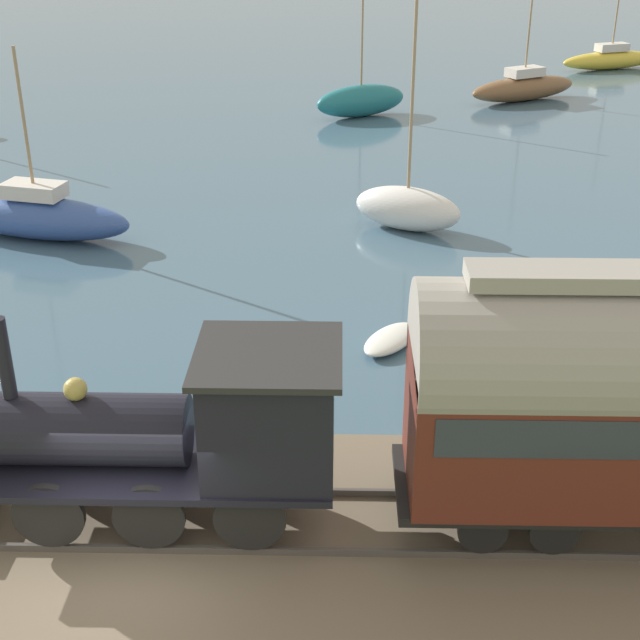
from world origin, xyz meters
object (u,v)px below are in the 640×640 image
object	(u,v)px
steam_locomotive	(185,426)
sailboat_teal	(361,100)
sailboat_blue	(38,216)
sailboat_yellow	(611,59)
sailboat_brown	(524,87)
rowboat_far_out	(391,339)
sailboat_white	(407,208)

from	to	relation	value
steam_locomotive	sailboat_teal	world-z (taller)	sailboat_teal
steam_locomotive	sailboat_blue	xyz separation A→B (m)	(14.27, 6.93, -1.60)
sailboat_yellow	sailboat_blue	bearing A→B (deg)	118.74
sailboat_brown	sailboat_blue	bearing A→B (deg)	108.41
steam_locomotive	sailboat_teal	size ratio (longest dim) A/B	1.01
sailboat_teal	rowboat_far_out	size ratio (longest dim) A/B	2.85
sailboat_blue	rowboat_far_out	size ratio (longest dim) A/B	2.96
sailboat_teal	sailboat_blue	bearing A→B (deg)	119.46
sailboat_brown	sailboat_white	world-z (taller)	sailboat_brown
steam_locomotive	sailboat_white	xyz separation A→B (m)	(15.26, -4.47, -1.60)
sailboat_white	rowboat_far_out	size ratio (longest dim) A/B	3.33
sailboat_brown	sailboat_teal	xyz separation A→B (m)	(-3.74, 8.35, 0.08)
sailboat_yellow	sailboat_brown	bearing A→B (deg)	122.40
steam_locomotive	sailboat_yellow	xyz separation A→B (m)	(43.62, -18.48, -1.71)
sailboat_teal	rowboat_far_out	distance (m)	23.65
sailboat_teal	sailboat_white	size ratio (longest dim) A/B	0.86
sailboat_blue	rowboat_far_out	world-z (taller)	sailboat_blue
steam_locomotive	sailboat_white	bearing A→B (deg)	-16.32
sailboat_white	rowboat_far_out	distance (m)	8.09
sailboat_white	sailboat_blue	bearing A→B (deg)	120.10
steam_locomotive	sailboat_white	world-z (taller)	sailboat_white
sailboat_blue	sailboat_yellow	world-z (taller)	sailboat_yellow
sailboat_blue	sailboat_yellow	bearing A→B (deg)	-27.17
sailboat_teal	sailboat_brown	bearing A→B (deg)	-94.77
sailboat_blue	sailboat_teal	bearing A→B (deg)	-17.91
sailboat_blue	sailboat_teal	size ratio (longest dim) A/B	1.04
sailboat_teal	sailboat_yellow	size ratio (longest dim) A/B	0.80
sailboat_teal	rowboat_far_out	world-z (taller)	sailboat_teal
steam_locomotive	sailboat_teal	xyz separation A→B (m)	(30.88, -3.30, -1.56)
sailboat_blue	sailboat_yellow	size ratio (longest dim) A/B	0.83
sailboat_brown	sailboat_white	xyz separation A→B (m)	(-19.36, 7.18, 0.04)
sailboat_blue	sailboat_brown	world-z (taller)	sailboat_brown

